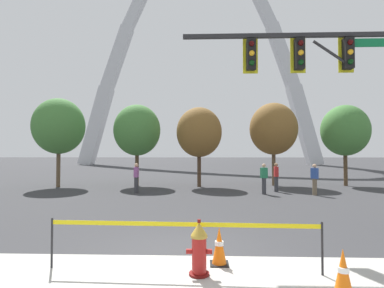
% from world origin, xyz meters
% --- Properties ---
extents(ground_plane, '(240.00, 240.00, 0.00)m').
position_xyz_m(ground_plane, '(0.00, 0.00, 0.00)').
color(ground_plane, '#333335').
extents(fire_hydrant, '(0.46, 0.48, 0.99)m').
position_xyz_m(fire_hydrant, '(0.48, -0.98, 0.47)').
color(fire_hydrant, '#5E0F0D').
rests_on(fire_hydrant, ground).
extents(caution_tape_barrier, '(5.01, 0.21, 0.94)m').
position_xyz_m(caution_tape_barrier, '(0.18, -0.85, 0.65)').
color(caution_tape_barrier, '#232326').
rests_on(caution_tape_barrier, ground).
extents(traffic_cone_by_hydrant, '(0.36, 0.36, 0.73)m').
position_xyz_m(traffic_cone_by_hydrant, '(0.86, -0.48, 0.36)').
color(traffic_cone_by_hydrant, black).
rests_on(traffic_cone_by_hydrant, ground).
extents(traffic_cone_mid_sidewalk, '(0.36, 0.36, 0.73)m').
position_xyz_m(traffic_cone_mid_sidewalk, '(2.66, -1.71, 0.36)').
color(traffic_cone_mid_sidewalk, black).
rests_on(traffic_cone_mid_sidewalk, ground).
extents(traffic_signal_gantry, '(6.42, 0.44, 6.00)m').
position_xyz_m(traffic_signal_gantry, '(4.42, 2.36, 4.27)').
color(traffic_signal_gantry, '#232326').
rests_on(traffic_signal_gantry, ground).
extents(monument_arch, '(42.23, 2.24, 41.38)m').
position_xyz_m(monument_arch, '(0.00, 45.50, 18.08)').
color(monument_arch, silver).
rests_on(monument_arch, ground).
extents(tree_far_left, '(3.20, 3.20, 5.60)m').
position_xyz_m(tree_far_left, '(-8.56, 12.18, 3.83)').
color(tree_far_left, brown).
rests_on(tree_far_left, ground).
extents(tree_left_mid, '(3.02, 3.02, 5.29)m').
position_xyz_m(tree_left_mid, '(-3.71, 12.89, 3.62)').
color(tree_left_mid, brown).
rests_on(tree_left_mid, ground).
extents(tree_center_left, '(2.89, 2.89, 5.05)m').
position_xyz_m(tree_center_left, '(0.34, 12.59, 3.45)').
color(tree_center_left, '#473323').
rests_on(tree_center_left, ground).
extents(tree_center_right, '(3.11, 3.11, 5.45)m').
position_xyz_m(tree_center_right, '(5.24, 13.43, 3.73)').
color(tree_center_right, brown).
rests_on(tree_center_right, ground).
extents(tree_right_mid, '(3.02, 3.02, 5.28)m').
position_xyz_m(tree_right_mid, '(9.88, 13.40, 3.61)').
color(tree_right_mid, brown).
rests_on(tree_right_mid, ground).
extents(pedestrian_walking_left, '(0.39, 0.37, 1.59)m').
position_xyz_m(pedestrian_walking_left, '(6.26, 9.05, 0.82)').
color(pedestrian_walking_left, brown).
rests_on(pedestrian_walking_left, ground).
extents(pedestrian_standing_center, '(0.38, 0.29, 1.59)m').
position_xyz_m(pedestrian_standing_center, '(3.75, 9.29, 0.82)').
color(pedestrian_standing_center, '#38383D').
rests_on(pedestrian_standing_center, ground).
extents(pedestrian_walking_right, '(0.22, 0.35, 1.59)m').
position_xyz_m(pedestrian_walking_right, '(-3.02, 9.58, 0.82)').
color(pedestrian_walking_right, '#38383D').
rests_on(pedestrian_walking_right, ground).
extents(pedestrian_near_trees, '(0.22, 0.35, 1.59)m').
position_xyz_m(pedestrian_near_trees, '(4.62, 10.30, 0.82)').
color(pedestrian_near_trees, '#38383D').
rests_on(pedestrian_near_trees, ground).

